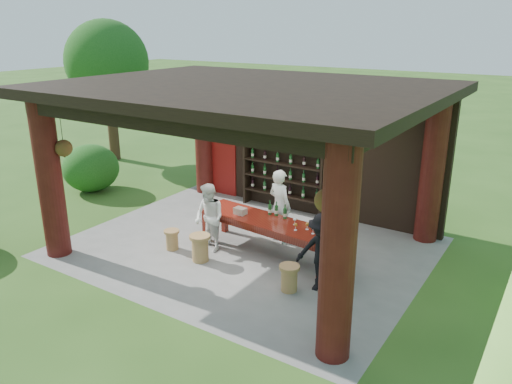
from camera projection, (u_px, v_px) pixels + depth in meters
The scene contains 15 objects.
ground at pixel (246, 247), 10.86m from camera, with size 90.00×90.00×0.00m, color #2D5119.
pavilion at pixel (256, 148), 10.53m from camera, with size 7.50×6.00×3.60m.
wine_shelf at pixel (284, 172), 12.73m from camera, with size 2.31×0.35×2.03m.
tasting_table at pixel (268, 225), 10.38m from camera, with size 3.28×1.12×0.75m.
stool_near_left at pixel (200, 247), 10.14m from camera, with size 0.43×0.43×0.56m.
stool_near_right at pixel (289, 277), 9.01m from camera, with size 0.38×0.38×0.50m.
stool_far_left at pixel (172, 239), 10.68m from camera, with size 0.33×0.33×0.44m.
host at pixel (280, 206), 10.92m from camera, with size 0.60×0.40×1.65m, color white.
guest_woman at pixel (209, 218), 10.51m from camera, with size 0.71×0.55×1.46m, color white.
guest_man at pixel (322, 253), 8.87m from camera, with size 0.95×0.55×1.48m, color black.
table_bottles at pixel (277, 209), 10.50m from camera, with size 0.47×0.13×0.31m.
table_glasses at pixel (303, 226), 9.84m from camera, with size 0.59×0.31×0.15m.
napkin_basket at pixel (240, 211), 10.64m from camera, with size 0.26×0.18×0.14m, color #BF6672.
shrubs at pixel (291, 231), 10.27m from camera, with size 14.06×9.01×1.36m.
trees at pixel (437, 94), 9.26m from camera, with size 20.76×8.82×4.80m.
Camera 1 is at (5.57, -8.20, 4.60)m, focal length 35.00 mm.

